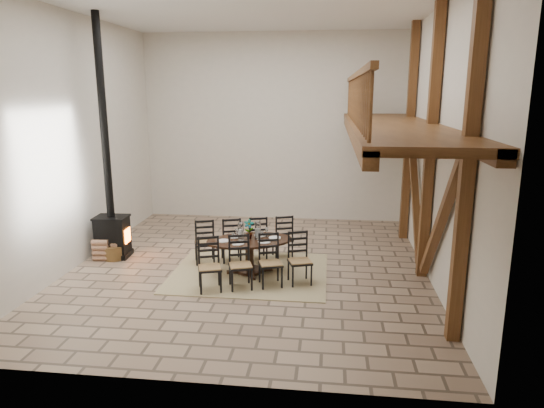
# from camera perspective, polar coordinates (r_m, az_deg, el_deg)

# --- Properties ---
(ground) EXTENTS (8.00, 8.00, 0.00)m
(ground) POSITION_cam_1_polar(r_m,az_deg,el_deg) (9.89, -2.70, -7.47)
(ground) COLOR #A0856A
(ground) RESTS_ON ground
(room_shell) EXTENTS (7.02, 8.02, 5.01)m
(room_shell) POSITION_cam_1_polar(r_m,az_deg,el_deg) (9.15, 4.58, 10.18)
(room_shell) COLOR beige
(room_shell) RESTS_ON ground
(rug) EXTENTS (3.00, 2.50, 0.02)m
(rug) POSITION_cam_1_polar(r_m,az_deg,el_deg) (9.61, -2.64, -8.03)
(rug) COLOR tan
(rug) RESTS_ON ground
(dining_table) EXTENTS (2.52, 2.39, 1.07)m
(dining_table) POSITION_cam_1_polar(r_m,az_deg,el_deg) (9.50, -2.66, -6.11)
(dining_table) COLOR black
(dining_table) RESTS_ON ground
(wood_stove) EXTENTS (0.72, 0.57, 5.00)m
(wood_stove) POSITION_cam_1_polar(r_m,az_deg,el_deg) (10.75, -18.49, -0.25)
(wood_stove) COLOR black
(wood_stove) RESTS_ON ground
(log_basket) EXTENTS (0.45, 0.45, 0.38)m
(log_basket) POSITION_cam_1_polar(r_m,az_deg,el_deg) (10.86, -18.04, -5.32)
(log_basket) COLOR brown
(log_basket) RESTS_ON ground
(log_stack) EXTENTS (0.35, 0.26, 0.46)m
(log_stack) POSITION_cam_1_polar(r_m,az_deg,el_deg) (10.84, -19.43, -5.09)
(log_stack) COLOR tan
(log_stack) RESTS_ON ground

